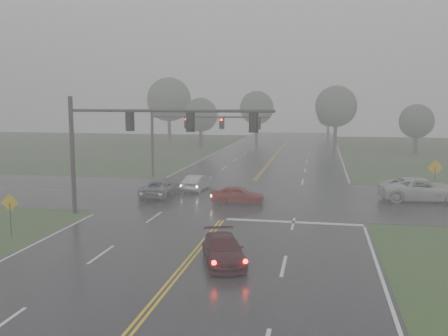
% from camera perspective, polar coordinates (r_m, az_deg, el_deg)
% --- Properties ---
extents(ground, '(180.00, 180.00, 0.00)m').
position_cam_1_polar(ground, '(18.94, -8.86, -16.01)').
color(ground, '#2F4D21').
rests_on(ground, ground).
extents(main_road, '(18.00, 160.00, 0.02)m').
position_cam_1_polar(main_road, '(37.54, 1.52, -3.89)').
color(main_road, black).
rests_on(main_road, ground).
extents(cross_street, '(120.00, 14.00, 0.02)m').
position_cam_1_polar(cross_street, '(39.47, 1.99, -3.31)').
color(cross_street, black).
rests_on(cross_street, ground).
extents(stop_bar, '(8.50, 0.50, 0.01)m').
position_cam_1_polar(stop_bar, '(31.63, 7.95, -6.19)').
color(stop_bar, silver).
rests_on(stop_bar, ground).
extents(sedan_maroon, '(3.05, 4.67, 1.26)m').
position_cam_1_polar(sedan_maroon, '(23.84, -0.06, -10.82)').
color(sedan_maroon, '#36090F').
rests_on(sedan_maroon, ground).
extents(sedan_red, '(3.93, 1.66, 1.33)m').
position_cam_1_polar(sedan_red, '(36.87, 1.57, -4.11)').
color(sedan_red, maroon).
rests_on(sedan_red, ground).
extents(sedan_silver, '(1.88, 4.08, 1.30)m').
position_cam_1_polar(sedan_silver, '(42.30, -3.06, -2.56)').
color(sedan_silver, '#AAACB2').
rests_on(sedan_silver, ground).
extents(car_grey, '(2.47, 5.01, 1.37)m').
position_cam_1_polar(car_grey, '(39.98, -7.13, -3.22)').
color(car_grey, slate).
rests_on(car_grey, ground).
extents(pickup_white, '(6.60, 3.66, 1.75)m').
position_cam_1_polar(pickup_white, '(40.77, 21.59, -3.50)').
color(pickup_white, silver).
rests_on(pickup_white, ground).
extents(signal_gantry_near, '(13.63, 0.34, 7.84)m').
position_cam_1_polar(signal_gantry_near, '(32.88, -10.59, 3.99)').
color(signal_gantry_near, black).
rests_on(signal_gantry_near, ground).
extents(signal_gantry_far, '(11.70, 0.34, 6.78)m').
position_cam_1_polar(signal_gantry_far, '(48.43, -4.19, 4.41)').
color(signal_gantry_far, black).
rests_on(signal_gantry_far, ground).
extents(sign_diamond_west, '(1.02, 0.10, 2.45)m').
position_cam_1_polar(sign_diamond_west, '(30.22, -23.25, -4.21)').
color(sign_diamond_west, black).
rests_on(sign_diamond_west, ground).
extents(sign_diamond_east, '(1.22, 0.28, 2.96)m').
position_cam_1_polar(sign_diamond_east, '(42.31, 22.97, -0.43)').
color(sign_diamond_east, black).
rests_on(sign_diamond_east, ground).
extents(tree_nw_a, '(5.39, 5.39, 7.91)m').
position_cam_1_polar(tree_nw_a, '(79.67, -2.69, 6.08)').
color(tree_nw_a, '#2D251D').
rests_on(tree_nw_a, ground).
extents(tree_ne_a, '(6.74, 6.74, 9.89)m').
position_cam_1_polar(tree_ne_a, '(83.49, 12.69, 6.88)').
color(tree_ne_a, '#2D251D').
rests_on(tree_ne_a, ground).
extents(tree_n_mid, '(6.30, 6.30, 9.26)m').
position_cam_1_polar(tree_n_mid, '(93.99, 3.76, 6.88)').
color(tree_n_mid, '#2D251D').
rests_on(tree_n_mid, ground).
extents(tree_e_near, '(4.77, 4.77, 7.01)m').
position_cam_1_polar(tree_e_near, '(74.76, 21.14, 4.99)').
color(tree_e_near, '#2D251D').
rests_on(tree_e_near, ground).
extents(tree_nw_b, '(7.89, 7.89, 11.59)m').
position_cam_1_polar(tree_nw_b, '(90.92, -6.31, 7.79)').
color(tree_nw_b, '#2D251D').
rests_on(tree_nw_b, ground).
extents(tree_n_far, '(4.50, 4.50, 6.61)m').
position_cam_1_polar(tree_n_far, '(105.47, 11.86, 5.88)').
color(tree_n_far, '#2D251D').
rests_on(tree_n_far, ground).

